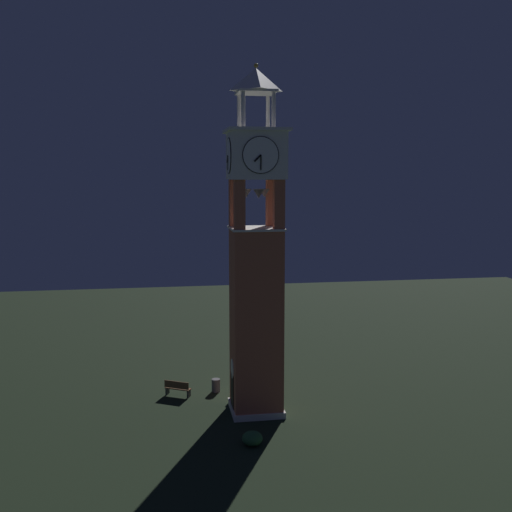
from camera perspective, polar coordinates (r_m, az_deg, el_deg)
name	(u,v)px	position (r m, az deg, el deg)	size (l,w,h in m)	color
ground	(256,411)	(35.60, 0.00, -14.28)	(80.00, 80.00, 0.00)	black
clock_tower	(256,272)	(33.47, 0.00, -1.46)	(3.26, 3.26, 19.08)	#AD5B42
park_bench	(178,388)	(37.96, -7.35, -12.15)	(1.16, 1.61, 0.95)	brown
lamp_post	(268,344)	(39.84, 1.17, -8.23)	(0.36, 0.36, 3.41)	black
trash_bin	(216,385)	(38.46, -3.77, -11.97)	(0.52, 0.52, 0.80)	#4C4C51
shrub_near_entry	(252,438)	(31.41, -0.35, -16.68)	(1.02, 1.02, 0.69)	#28562D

